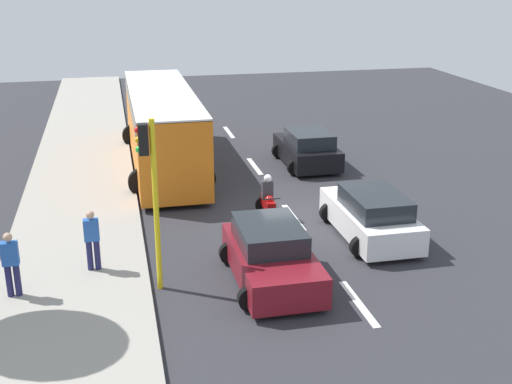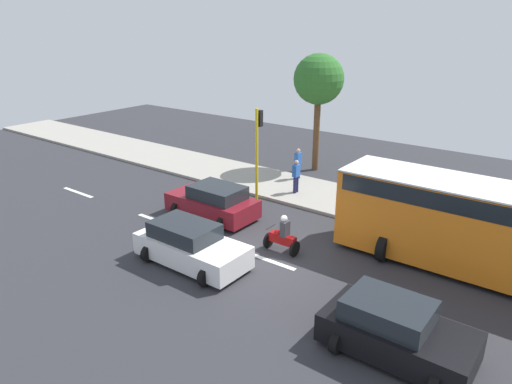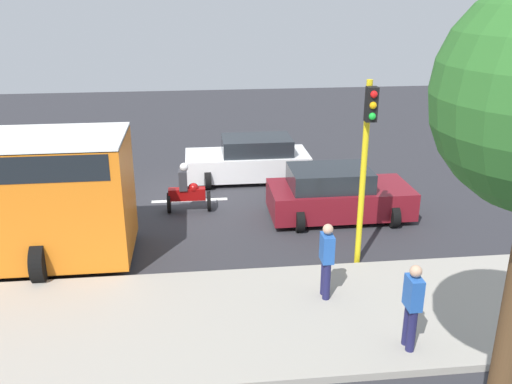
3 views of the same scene
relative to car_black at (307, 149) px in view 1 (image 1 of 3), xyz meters
The scene contains 14 objects.
ground_plane 6.11m from the car_black, 69.02° to the left, with size 40.00×60.00×0.10m, color #2D2D33.
sidewalk 10.80m from the car_black, 31.69° to the left, with size 4.00×60.00×0.15m, color #9E998E.
lane_stripe_far_north 6.74m from the car_black, 71.09° to the right, with size 0.20×2.40×0.01m, color white.
lane_stripe_north 2.31m from the car_black, ahead, with size 0.20×2.40×0.01m, color white.
lane_stripe_mid 6.11m from the car_black, 69.02° to the left, with size 0.20×2.40×0.01m, color white.
lane_stripe_south 11.88m from the car_black, 79.45° to the left, with size 0.20×2.40×0.01m, color white.
car_black is the anchor object (origin of this frame).
car_maroon 10.74m from the car_black, 68.12° to the left, with size 2.36×4.10×1.52m.
car_white 7.77m from the car_black, 87.65° to the left, with size 2.28×4.26×1.52m.
city_bus 6.08m from the car_black, 11.93° to the right, with size 3.20×11.00×3.16m.
motorcycle 6.39m from the car_black, 61.59° to the left, with size 0.60×1.30×1.53m.
pedestrian_near_signal 12.12m from the car_black, 44.87° to the left, with size 0.40×0.24×1.69m.
pedestrian_by_tree 14.28m from the car_black, 42.58° to the left, with size 0.40×0.24×1.69m.
traffic_light_corner 12.22m from the car_black, 54.27° to the left, with size 0.49×0.24×4.50m.
Camera 1 is at (5.65, 19.60, 7.98)m, focal length 46.08 mm.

